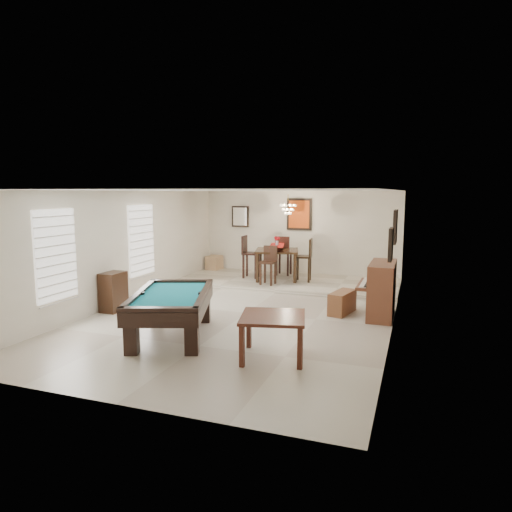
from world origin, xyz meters
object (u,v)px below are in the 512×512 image
Objects in this scene: flower_vase at (277,241)px; dining_chair_east at (303,260)px; apothecary_chest at (113,292)px; pool_table at (172,315)px; corner_bench at (214,263)px; upright_piano at (375,289)px; dining_chair_north at (284,255)px; chandelier at (288,205)px; dining_table at (277,262)px; dining_chair_west at (251,257)px; square_table at (273,337)px; dining_chair_south at (268,265)px; piano_bench at (342,302)px.

dining_chair_east is at bearing -0.72° from flower_vase.
apothecary_chest is 4.80m from flower_vase.
pool_table is 4.79× the size of corner_bench.
upright_piano is at bearing -33.48° from corner_bench.
chandelier reaches higher than dining_chair_north.
dining_chair_west is at bearing 179.04° from dining_table.
chandelier is at bearing 103.46° from square_table.
upright_piano is at bearing -41.18° from dining_table.
dining_chair_west is at bearing 113.36° from square_table.
chandelier is at bearing 62.69° from pool_table.
dining_chair_north is 1.94× the size of chandelier.
dining_chair_south is at bearing -91.33° from flower_vase.
flower_vase is at bearing 0.00° from dining_table.
pool_table is 3.69m from piano_bench.
piano_bench is at bearing -48.96° from flower_vase.
dining_table is 1.94× the size of chandelier.
square_table is at bearing -31.24° from pool_table.
apothecary_chest is at bearing -122.27° from dining_chair_south.
dining_chair_west is (-2.42, 5.60, 0.39)m from square_table.
corner_bench is at bearing 88.92° from apothecary_chest.
chandelier is (0.69, 5.13, 1.82)m from pool_table.
dining_chair_north reaches higher than dining_table.
piano_bench is 0.83× the size of dining_chair_south.
upright_piano is (1.27, 3.03, 0.23)m from square_table.
dining_chair_north reaches higher than apothecary_chest.
corner_bench is (-2.35, 0.19, -0.36)m from dining_chair_north.
dining_chair_south reaches higher than upright_piano.
dining_table is 2.57m from corner_bench.
pool_table is 5.49m from chandelier.
dining_table is 1.63m from chandelier.
square_table is 5.83m from dining_table.
dining_table is 1.00× the size of dining_chair_north.
dining_chair_west is (-0.77, 0.01, -0.49)m from flower_vase.
apothecary_chest is 4.11m from dining_chair_south.
dining_chair_south is at bearing -52.86° from dining_chair_east.
corner_bench is at bearing 142.63° from piano_bench.
piano_bench is at bearing -34.60° from dining_chair_south.
flower_vase is (-2.24, 2.58, 0.98)m from piano_bench.
piano_bench is 4.01m from dining_chair_west.
pool_table is 2.37m from apothecary_chest.
flower_vase reaches higher than dining_chair_north.
dining_chair_south is 2.92m from corner_bench.
square_table is 1.16× the size of piano_bench.
upright_piano is at bearing 67.24° from square_table.
square_table is 0.72× the size of upright_piano.
dining_chair_south is 0.87× the size of dining_chair_east.
dining_chair_north is (-0.02, 0.76, 0.10)m from dining_table.
dining_chair_north reaches higher than pool_table.
flower_vase is (-2.92, 2.55, 0.65)m from upright_piano.
apothecary_chest is at bearing 132.06° from pool_table.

